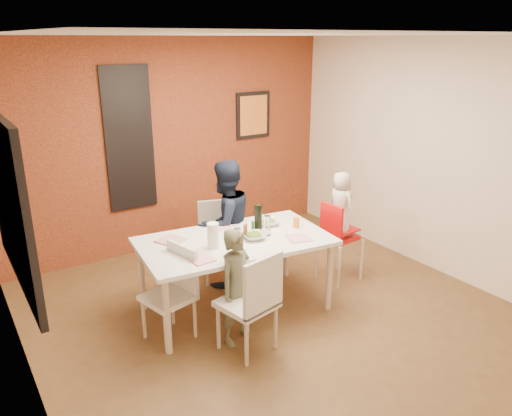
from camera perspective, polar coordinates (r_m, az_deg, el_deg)
ground at (r=5.23m, az=1.84°, el=-11.85°), size 4.50×4.50×0.00m
ceiling at (r=4.50m, az=2.21°, el=19.20°), size 4.50×4.50×0.02m
wall_back at (r=6.60m, az=-9.37°, el=7.07°), size 4.50×0.02×2.70m
wall_front at (r=3.24m, az=25.69°, el=-7.21°), size 4.50×0.02×2.70m
wall_left at (r=3.92m, az=-26.05°, el=-2.86°), size 0.02×4.50×2.70m
wall_right at (r=6.22m, az=19.30°, el=5.54°), size 0.02×4.50×2.70m
brick_accent_wall at (r=6.58m, az=-9.30°, el=7.04°), size 4.50×0.02×2.70m
picture_window_frame at (r=4.05m, az=-26.44°, el=0.75°), size 0.05×1.70×1.30m
picture_window_pane at (r=4.05m, az=-26.23°, el=0.79°), size 0.02×1.55×1.15m
glassblock_strip at (r=6.33m, az=-14.31°, el=7.61°), size 0.55×0.03×1.70m
glassblock_surround at (r=6.32m, az=-14.29°, el=7.61°), size 0.60×0.03×1.76m
art_print_frame at (r=7.08m, az=-0.33°, el=10.57°), size 0.54×0.03×0.64m
art_print_canvas at (r=7.06m, az=-0.27°, el=10.55°), size 0.44×0.01×0.54m
dining_table at (r=4.99m, az=-2.44°, el=-4.32°), size 1.98×1.24×0.78m
chair_near at (r=4.38m, az=-0.27°, el=-10.36°), size 0.53×0.53×0.96m
chair_far at (r=5.81m, az=-4.41°, el=-3.14°), size 0.53×0.53×0.90m
chair_left at (r=4.71m, az=-9.30°, el=-8.93°), size 0.49×0.49×0.88m
high_chair at (r=5.72m, az=9.29°, el=-2.98°), size 0.42×0.42×0.94m
child_near at (r=4.54m, az=-2.15°, el=-8.99°), size 0.46×0.37×1.10m
child_far at (r=5.52m, az=-3.53°, el=-1.86°), size 0.80×0.68×1.44m
toddler at (r=5.62m, az=9.64°, el=0.45°), size 0.26×0.38×0.73m
plate_near_left at (r=4.53m, az=-6.22°, el=-5.86°), size 0.21×0.21×0.01m
plate_far_mid at (r=5.29m, az=-4.17°, el=-2.07°), size 0.25×0.25×0.01m
plate_near_right at (r=4.99m, az=4.90°, el=-3.42°), size 0.28×0.28×0.01m
plate_far_left at (r=4.98m, az=-9.70°, el=-3.66°), size 0.31×0.31×0.01m
salad_bowl_a at (r=4.96m, az=-0.23°, el=-3.24°), size 0.28×0.28×0.06m
salad_bowl_b at (r=5.33m, az=1.46°, el=-1.63°), size 0.30×0.30×0.06m
wine_bottle at (r=5.08m, az=0.27°, el=-1.20°), size 0.08×0.08×0.30m
wine_glass_a at (r=4.71m, az=-2.14°, el=-3.51°), size 0.07×0.07×0.20m
wine_glass_b at (r=5.02m, az=1.26°, el=-2.01°), size 0.07×0.07×0.21m
paper_towel_roll at (r=4.73m, az=-4.94°, el=-3.16°), size 0.11×0.11×0.25m
condiment_red at (r=5.01m, az=-1.17°, el=-2.52°), size 0.03×0.03×0.13m
condiment_green at (r=5.09m, az=-0.37°, el=-2.20°), size 0.03×0.03×0.13m
condiment_brown at (r=4.97m, az=-1.27°, el=-2.68°), size 0.03×0.03×0.13m
sippy_cup at (r=5.25m, az=4.62°, el=-1.68°), size 0.06×0.06×0.11m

